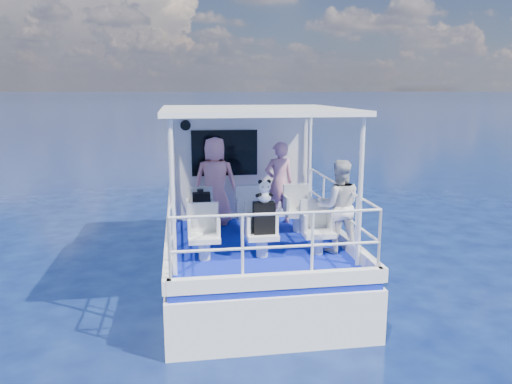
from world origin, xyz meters
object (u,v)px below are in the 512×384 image
Objects in this scene: passenger_stbd_aft at (339,206)px; panda at (264,191)px; backpack_center at (264,218)px; passenger_port_fwd at (215,181)px.

passenger_stbd_aft is 4.25× the size of panda.
passenger_stbd_aft is 3.02× the size of backpack_center.
passenger_stbd_aft reaches higher than backpack_center.
panda is at bearing -80.81° from backpack_center.
passenger_port_fwd is 2.70m from passenger_stbd_aft.
passenger_stbd_aft is at bearing 3.75° from backpack_center.
passenger_stbd_aft is 1.26m from panda.
panda reaches higher than backpack_center.
backpack_center is at bearing 99.19° from panda.
passenger_stbd_aft is at bearing 144.27° from passenger_port_fwd.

